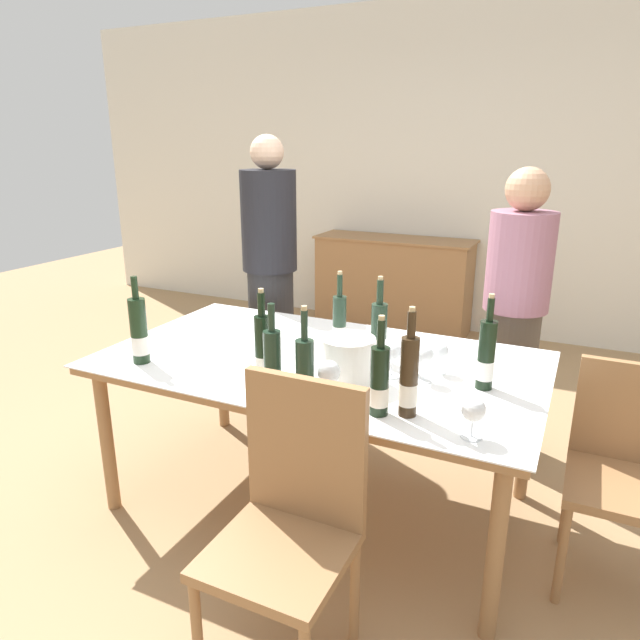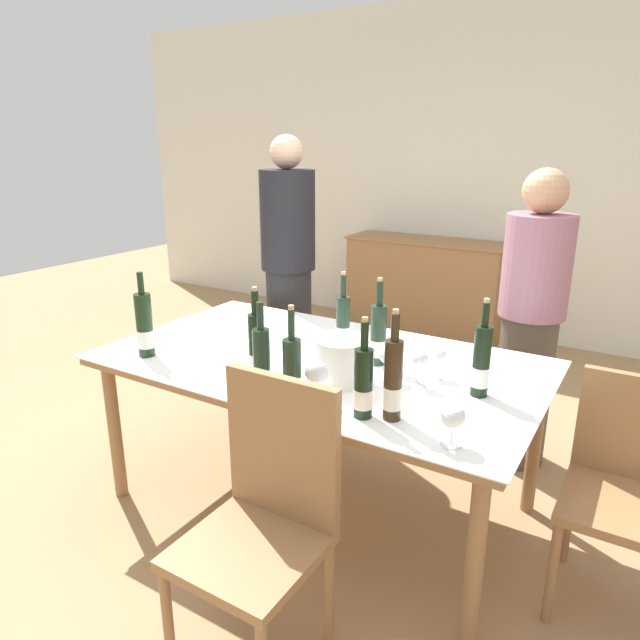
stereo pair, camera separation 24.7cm
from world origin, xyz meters
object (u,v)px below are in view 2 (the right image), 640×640
(dining_table, at_px, (320,371))
(ice_bucket, at_px, (341,359))
(person_guest_left, at_px, (530,324))
(wine_bottle_2, at_px, (363,384))
(wine_glass_0, at_px, (438,357))
(chair_near_front, at_px, (265,508))
(wine_bottle_1, at_px, (262,364))
(sideboard_cabinet, at_px, (425,286))
(wine_glass_4, at_px, (419,361))
(wine_bottle_8, at_px, (393,381))
(wine_bottle_3, at_px, (145,327))
(wine_glass_2, at_px, (316,373))
(wine_bottle_7, at_px, (256,349))
(wine_glass_1, at_px, (453,418))
(wine_bottle_5, at_px, (378,335))
(wine_bottle_0, at_px, (292,372))
(person_host, at_px, (289,278))
(wine_bottle_4, at_px, (343,323))
(chair_right_end, at_px, (630,480))
(wine_bottle_6, at_px, (481,363))
(wine_glass_3, at_px, (388,356))

(dining_table, height_order, ice_bucket, ice_bucket)
(person_guest_left, bearing_deg, wine_bottle_2, -102.63)
(wine_glass_0, relative_size, chair_near_front, 0.14)
(wine_bottle_1, bearing_deg, sideboard_cabinet, 100.21)
(wine_bottle_2, distance_m, chair_near_front, 0.52)
(ice_bucket, bearing_deg, chair_near_front, -83.99)
(sideboard_cabinet, height_order, wine_glass_4, wine_glass_4)
(wine_glass_0, bearing_deg, ice_bucket, -142.58)
(wine_bottle_1, bearing_deg, wine_bottle_8, 9.81)
(wine_bottle_3, bearing_deg, wine_glass_2, -0.51)
(wine_bottle_7, bearing_deg, wine_glass_1, -5.73)
(wine_bottle_5, bearing_deg, wine_bottle_2, -69.91)
(wine_bottle_3, height_order, wine_glass_1, wine_bottle_3)
(wine_bottle_0, relative_size, person_host, 0.22)
(ice_bucket, distance_m, wine_bottle_3, 0.91)
(wine_bottle_8, relative_size, person_host, 0.23)
(wine_bottle_0, bearing_deg, wine_glass_2, 33.18)
(wine_bottle_0, distance_m, chair_near_front, 0.49)
(wine_bottle_5, distance_m, person_guest_left, 0.94)
(wine_bottle_2, xyz_separation_m, wine_glass_1, (0.33, -0.03, -0.03))
(chair_near_front, bearing_deg, person_guest_left, 75.27)
(sideboard_cabinet, relative_size, wine_bottle_4, 3.88)
(wine_bottle_8, bearing_deg, wine_bottle_5, 121.29)
(chair_right_end, height_order, person_host, person_host)
(wine_bottle_4, xyz_separation_m, wine_bottle_7, (-0.10, -0.52, 0.02))
(ice_bucket, relative_size, wine_bottle_5, 0.57)
(wine_bottle_8, bearing_deg, wine_bottle_6, 60.05)
(ice_bucket, distance_m, wine_glass_0, 0.39)
(wine_bottle_2, height_order, wine_bottle_5, wine_bottle_5)
(sideboard_cabinet, bearing_deg, wine_glass_3, -71.92)
(wine_bottle_7, relative_size, person_host, 0.23)
(dining_table, xyz_separation_m, wine_bottle_2, (0.42, -0.40, 0.18))
(wine_bottle_2, height_order, wine_glass_4, wine_bottle_2)
(ice_bucket, bearing_deg, person_guest_left, 64.76)
(wine_glass_3, xyz_separation_m, person_guest_left, (0.36, 0.95, -0.07))
(wine_bottle_3, height_order, person_host, person_host)
(wine_bottle_7, distance_m, person_guest_left, 1.47)
(wine_bottle_2, relative_size, person_guest_left, 0.24)
(dining_table, height_order, wine_glass_4, wine_glass_4)
(wine_bottle_6, height_order, chair_near_front, wine_bottle_6)
(wine_bottle_0, relative_size, chair_right_end, 0.43)
(wine_bottle_2, height_order, wine_bottle_7, wine_bottle_7)
(wine_bottle_4, bearing_deg, ice_bucket, -61.58)
(chair_right_end, bearing_deg, wine_glass_0, -178.87)
(wine_bottle_5, xyz_separation_m, person_guest_left, (0.46, 0.81, -0.09))
(wine_glass_1, bearing_deg, wine_bottle_4, 140.42)
(ice_bucket, bearing_deg, sideboard_cabinet, 104.69)
(wine_bottle_3, xyz_separation_m, wine_glass_0, (1.20, 0.44, -0.05))
(wine_bottle_3, height_order, wine_bottle_4, wine_bottle_3)
(chair_right_end, bearing_deg, wine_bottle_7, -162.42)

